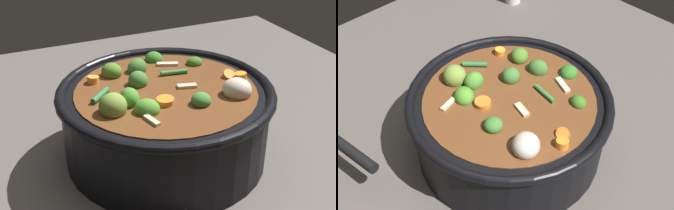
{
  "view_description": "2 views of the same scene",
  "coord_description": "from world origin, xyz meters",
  "views": [
    {
      "loc": [
        0.25,
        0.56,
        0.43
      ],
      "look_at": [
        0.0,
        0.01,
        0.1
      ],
      "focal_mm": 49.23,
      "sensor_mm": 36.0,
      "label": 1
    },
    {
      "loc": [
        -0.34,
        0.35,
        0.58
      ],
      "look_at": [
        -0.0,
        0.01,
        0.11
      ],
      "focal_mm": 45.83,
      "sensor_mm": 36.0,
      "label": 2
    }
  ],
  "objects": [
    {
      "name": "ground_plane",
      "position": [
        0.0,
        0.0,
        0.0
      ],
      "size": [
        1.1,
        1.1,
        0.0
      ],
      "primitive_type": "plane",
      "color": "#514C47"
    },
    {
      "name": "cooking_pot",
      "position": [
        0.0,
        -0.0,
        0.06
      ],
      "size": [
        0.33,
        0.33,
        0.14
      ],
      "color": "black",
      "rests_on": "ground_plane"
    }
  ]
}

